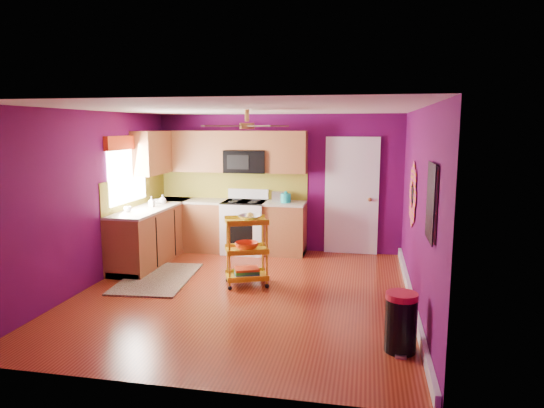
# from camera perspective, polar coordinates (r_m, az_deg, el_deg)

# --- Properties ---
(ground) EXTENTS (5.00, 5.00, 0.00)m
(ground) POSITION_cam_1_polar(r_m,az_deg,el_deg) (6.81, -3.21, -10.41)
(ground) COLOR maroon
(ground) RESTS_ON ground
(room_envelope) EXTENTS (4.54, 5.04, 2.52)m
(room_envelope) POSITION_cam_1_polar(r_m,az_deg,el_deg) (6.44, -3.11, 3.39)
(room_envelope) COLOR #55094A
(room_envelope) RESTS_ON ground
(lower_cabinets) EXTENTS (2.81, 2.31, 0.94)m
(lower_cabinets) POSITION_cam_1_polar(r_m,az_deg,el_deg) (8.75, -8.86, -3.16)
(lower_cabinets) COLOR brown
(lower_cabinets) RESTS_ON ground
(electric_range) EXTENTS (0.76, 0.66, 1.13)m
(electric_range) POSITION_cam_1_polar(r_m,az_deg,el_deg) (8.84, -3.22, -2.61)
(electric_range) COLOR white
(electric_range) RESTS_ON ground
(upper_cabinetry) EXTENTS (2.80, 2.30, 1.26)m
(upper_cabinetry) POSITION_cam_1_polar(r_m,az_deg,el_deg) (8.87, -7.65, 5.94)
(upper_cabinetry) COLOR brown
(upper_cabinetry) RESTS_ON ground
(left_window) EXTENTS (0.08, 1.35, 1.08)m
(left_window) POSITION_cam_1_polar(r_m,az_deg,el_deg) (8.23, -16.65, 4.97)
(left_window) COLOR white
(left_window) RESTS_ON ground
(panel_door) EXTENTS (0.95, 0.11, 2.15)m
(panel_door) POSITION_cam_1_polar(r_m,az_deg,el_deg) (8.78, 9.35, 0.78)
(panel_door) COLOR white
(panel_door) RESTS_ON ground
(right_wall_art) EXTENTS (0.04, 2.74, 1.04)m
(right_wall_art) POSITION_cam_1_polar(r_m,az_deg,el_deg) (5.97, 17.01, 0.74)
(right_wall_art) COLOR black
(right_wall_art) RESTS_ON ground
(ceiling_fan) EXTENTS (1.01, 1.01, 0.26)m
(ceiling_fan) POSITION_cam_1_polar(r_m,az_deg,el_deg) (6.61, -2.96, 9.25)
(ceiling_fan) COLOR #BF8C3F
(ceiling_fan) RESTS_ON ground
(shag_rug) EXTENTS (1.12, 1.69, 0.02)m
(shag_rug) POSITION_cam_1_polar(r_m,az_deg,el_deg) (7.59, -13.30, -8.49)
(shag_rug) COLOR black
(shag_rug) RESTS_ON ground
(rolling_cart) EXTENTS (0.71, 0.61, 1.07)m
(rolling_cart) POSITION_cam_1_polar(r_m,az_deg,el_deg) (6.98, -2.93, -5.21)
(rolling_cart) COLOR gold
(rolling_cart) RESTS_ON ground
(trash_can) EXTENTS (0.32, 0.35, 0.62)m
(trash_can) POSITION_cam_1_polar(r_m,az_deg,el_deg) (5.22, 14.92, -13.30)
(trash_can) COLOR black
(trash_can) RESTS_ON ground
(teal_kettle) EXTENTS (0.18, 0.18, 0.21)m
(teal_kettle) POSITION_cam_1_polar(r_m,az_deg,el_deg) (8.59, 1.63, 0.71)
(teal_kettle) COLOR #16A9A5
(teal_kettle) RESTS_ON lower_cabinets
(toaster) EXTENTS (0.22, 0.15, 0.18)m
(toaster) POSITION_cam_1_polar(r_m,az_deg,el_deg) (8.74, 0.77, 0.90)
(toaster) COLOR beige
(toaster) RESTS_ON lower_cabinets
(soap_bottle_a) EXTENTS (0.08, 0.08, 0.18)m
(soap_bottle_a) POSITION_cam_1_polar(r_m,az_deg,el_deg) (8.37, -13.99, 0.26)
(soap_bottle_a) COLOR #EA3F72
(soap_bottle_a) RESTS_ON lower_cabinets
(soap_bottle_b) EXTENTS (0.12, 0.12, 0.16)m
(soap_bottle_b) POSITION_cam_1_polar(r_m,az_deg,el_deg) (8.68, -12.75, 0.56)
(soap_bottle_b) COLOR white
(soap_bottle_b) RESTS_ON lower_cabinets
(counter_dish) EXTENTS (0.23, 0.23, 0.06)m
(counter_dish) POSITION_cam_1_polar(r_m,az_deg,el_deg) (8.78, -13.31, 0.29)
(counter_dish) COLOR white
(counter_dish) RESTS_ON lower_cabinets
(counter_cup) EXTENTS (0.12, 0.12, 0.09)m
(counter_cup) POSITION_cam_1_polar(r_m,az_deg,el_deg) (7.95, -16.60, -0.61)
(counter_cup) COLOR white
(counter_cup) RESTS_ON lower_cabinets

